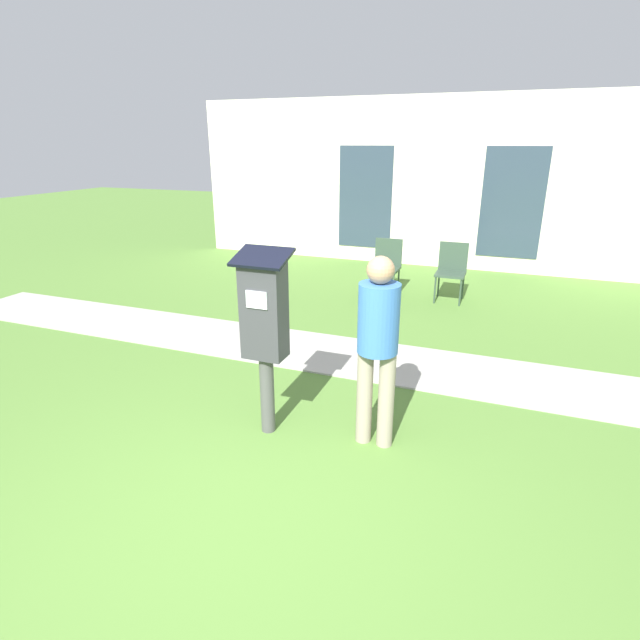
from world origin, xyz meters
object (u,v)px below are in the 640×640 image
parking_meter (264,320)px  person_standing (378,339)px  outdoor_chair_middle (452,267)px  outdoor_chair_left (387,262)px

parking_meter → person_standing: size_ratio=1.01×
person_standing → outdoor_chair_middle: size_ratio=1.76×
outdoor_chair_left → outdoor_chair_middle: bearing=0.9°
parking_meter → outdoor_chair_left: size_ratio=1.77×
parking_meter → person_standing: parking_meter is taller
parking_meter → outdoor_chair_left: (-0.05, 4.41, -0.49)m
person_standing → outdoor_chair_left: size_ratio=1.76×
parking_meter → person_standing: bearing=9.3°
parking_meter → outdoor_chair_left: bearing=90.7°
parking_meter → outdoor_chair_middle: parking_meter is taller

